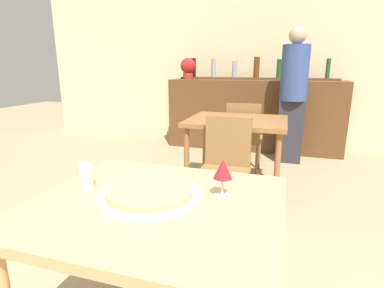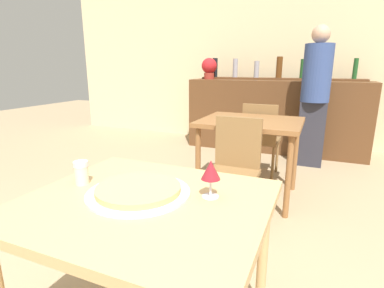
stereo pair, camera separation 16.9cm
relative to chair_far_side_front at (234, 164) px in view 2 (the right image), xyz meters
name	(u,v)px [view 2 (the right image)]	position (x,y,z in m)	size (l,w,h in m)	color
wall_back	(283,57)	(-0.03, 2.91, 0.90)	(8.00, 0.05, 2.80)	beige
dining_table_near	(146,218)	(-0.03, -1.28, 0.15)	(0.98, 0.86, 0.73)	tan
dining_table_far	(250,130)	(0.00, 0.56, 0.17)	(0.93, 0.78, 0.77)	brown
bar_counter	(275,116)	(-0.03, 2.40, 0.03)	(2.60, 0.56, 1.06)	brown
bar_back_shelf	(276,75)	(-0.07, 2.54, 0.64)	(2.39, 0.24, 0.34)	brown
chair_far_side_front	(234,164)	(0.00, 0.00, 0.00)	(0.40, 0.40, 0.86)	olive
chair_far_side_back	(260,136)	(0.00, 1.12, 0.00)	(0.40, 0.40, 0.86)	olive
pizza_tray	(139,191)	(-0.08, -1.24, 0.25)	(0.44, 0.44, 0.04)	silver
cheese_shaker	(81,173)	(-0.38, -1.25, 0.29)	(0.07, 0.07, 0.11)	beige
person_standing	(315,92)	(0.52, 1.82, 0.45)	(0.34, 0.34, 1.74)	#2D2D38
wine_glass	(211,171)	(0.21, -1.15, 0.35)	(0.08, 0.08, 0.16)	silver
potted_plant	(209,67)	(-1.08, 2.35, 0.75)	(0.24, 0.24, 0.33)	maroon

